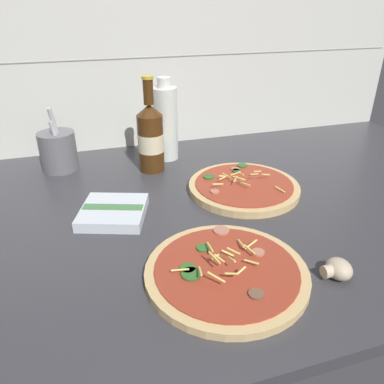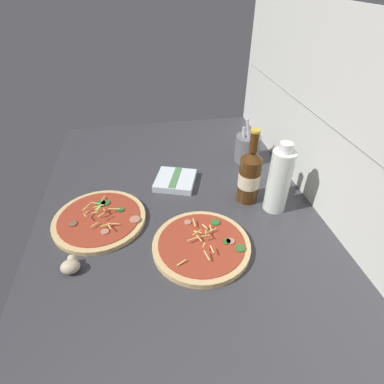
# 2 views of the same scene
# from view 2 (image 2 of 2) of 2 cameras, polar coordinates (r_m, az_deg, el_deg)

# --- Properties ---
(counter_slab) EXTENTS (1.60, 0.90, 0.03)m
(counter_slab) POSITION_cam_2_polar(r_m,az_deg,el_deg) (0.92, -1.93, -8.13)
(counter_slab) COLOR #38383D
(counter_slab) RESTS_ON ground
(tile_backsplash) EXTENTS (1.60, 0.01, 0.60)m
(tile_backsplash) POSITION_cam_2_polar(r_m,az_deg,el_deg) (0.92, 27.46, 9.18)
(tile_backsplash) COLOR silver
(tile_backsplash) RESTS_ON ground
(pizza_near) EXTENTS (0.29, 0.29, 0.05)m
(pizza_near) POSITION_cam_2_polar(r_m,az_deg,el_deg) (0.99, -17.18, -4.96)
(pizza_near) COLOR tan
(pizza_near) RESTS_ON counter_slab
(pizza_far) EXTENTS (0.28, 0.28, 0.05)m
(pizza_far) POSITION_cam_2_polar(r_m,az_deg,el_deg) (0.86, 1.82, -10.10)
(pizza_far) COLOR tan
(pizza_far) RESTS_ON counter_slab
(beer_bottle) EXTENTS (0.07, 0.07, 0.26)m
(beer_bottle) POSITION_cam_2_polar(r_m,az_deg,el_deg) (1.00, 10.91, 3.09)
(beer_bottle) COLOR #47280F
(beer_bottle) RESTS_ON counter_slab
(oil_bottle) EXTENTS (0.07, 0.07, 0.24)m
(oil_bottle) POSITION_cam_2_polar(r_m,az_deg,el_deg) (0.97, 16.25, 2.15)
(oil_bottle) COLOR silver
(oil_bottle) RESTS_ON counter_slab
(mushroom_left) EXTENTS (0.05, 0.05, 0.04)m
(mushroom_left) POSITION_cam_2_polar(r_m,az_deg,el_deg) (0.86, -22.13, -12.91)
(mushroom_left) COLOR beige
(mushroom_left) RESTS_ON counter_slab
(utensil_crock) EXTENTS (0.10, 0.10, 0.18)m
(utensil_crock) POSITION_cam_2_polar(r_m,az_deg,el_deg) (1.24, 10.52, 8.20)
(utensil_crock) COLOR slate
(utensil_crock) RESTS_ON counter_slab
(dish_towel) EXTENTS (0.18, 0.18, 0.03)m
(dish_towel) POSITION_cam_2_polar(r_m,az_deg,el_deg) (1.10, -3.20, 2.23)
(dish_towel) COLOR silver
(dish_towel) RESTS_ON counter_slab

